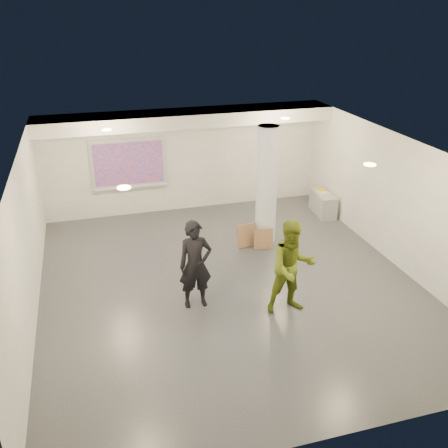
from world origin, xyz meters
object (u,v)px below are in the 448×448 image
object	(u,v)px
man	(292,267)
credenza	(323,204)
column	(267,186)
projection_screen	(129,164)
woman	(195,265)

from	to	relation	value
man	credenza	bearing A→B (deg)	58.48
column	credenza	size ratio (longest dim) A/B	2.73
projection_screen	man	size ratio (longest dim) A/B	1.08
projection_screen	credenza	xyz separation A→B (m)	(5.32, -1.48, -1.21)
column	projection_screen	xyz separation A→B (m)	(-3.10, 2.65, 0.03)
column	projection_screen	bearing A→B (deg)	139.44
credenza	woman	xyz separation A→B (m)	(-4.60, -3.61, 0.60)
woman	man	bearing A→B (deg)	-22.08
woman	man	world-z (taller)	man
column	credenza	world-z (taller)	column
woman	man	xyz separation A→B (m)	(1.76, -0.70, 0.05)
woman	man	distance (m)	1.90
projection_screen	credenza	bearing A→B (deg)	-15.53
column	credenza	bearing A→B (deg)	27.88
column	woman	bearing A→B (deg)	-134.45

